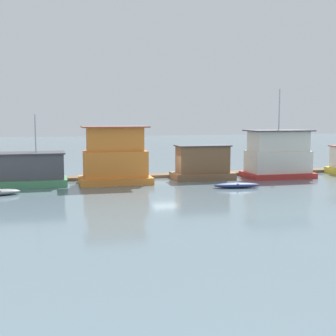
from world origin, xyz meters
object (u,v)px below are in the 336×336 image
Objects in this scene: houseboat_orange at (115,159)px; dinghy_navy at (237,185)px; houseboat_green at (25,170)px; dinghy_grey at (0,192)px; mooring_post_far_left at (33,171)px; houseboat_brown at (203,164)px; mooring_post_near_right at (306,164)px; houseboat_red at (278,155)px; mooring_post_near_left at (195,169)px.

dinghy_navy is at bearing -28.28° from houseboat_orange.
dinghy_navy is at bearing -17.72° from houseboat_green.
dinghy_grey is 1.50× the size of mooring_post_far_left.
houseboat_orange is 9.01m from houseboat_brown.
dinghy_navy is 2.01× the size of mooring_post_near_right.
houseboat_green reaches higher than dinghy_navy.
houseboat_green is at bearing 162.28° from dinghy_navy.
houseboat_green is 25.11m from houseboat_red.
mooring_post_near_right is (21.47, 2.28, -1.30)m from houseboat_orange.
houseboat_orange is (8.15, -0.41, 0.89)m from houseboat_green.
houseboat_green is 19.12m from dinghy_navy.
houseboat_brown is at bearing 1.47° from houseboat_green.
mooring_post_near_right is at bearing 6.52° from houseboat_brown.
mooring_post_far_left is (-16.48, 1.43, -0.44)m from houseboat_brown.
mooring_post_near_right is 0.97× the size of mooring_post_far_left.
mooring_post_near_left is 0.78× the size of mooring_post_far_left.
dinghy_navy is at bearing -79.18° from mooring_post_near_left.
houseboat_green is 17.09m from houseboat_brown.
mooring_post_far_left is at bearing 180.00° from mooring_post_near_left.
houseboat_red is (16.95, 0.30, -0.10)m from houseboat_orange.
mooring_post_near_right is at bearing 6.07° from houseboat_orange.
dinghy_navy is at bearing -146.14° from mooring_post_near_right.
dinghy_grey is 20.02m from dinghy_navy.
dinghy_navy is (19.98, -1.24, -0.00)m from dinghy_grey.
mooring_post_near_left is (8.56, 2.28, -1.50)m from houseboat_orange.
houseboat_brown is (8.93, 0.85, -0.82)m from houseboat_orange.
dinghy_navy is (10.03, -5.39, -2.13)m from houseboat_orange.
dinghy_grey is at bearing -157.35° from houseboat_orange.
dinghy_grey is at bearing -111.54° from houseboat_green.
mooring_post_near_left is 0.81× the size of mooring_post_near_right.
mooring_post_near_right is at bearing 11.58° from dinghy_grey.
houseboat_red is 2.13× the size of dinghy_navy.
dinghy_grey is 6.93m from mooring_post_far_left.
mooring_post_far_left is at bearing 71.98° from houseboat_green.
houseboat_red reaches higher than houseboat_orange.
mooring_post_near_left is (18.51, 6.44, 0.62)m from dinghy_grey.
houseboat_green is 5.06m from dinghy_grey.
houseboat_red is at bearing -3.94° from houseboat_brown.
houseboat_orange reaches higher than dinghy_navy.
houseboat_brown is 0.68× the size of houseboat_red.
houseboat_brown is 12.63m from mooring_post_near_right.
houseboat_red reaches higher than mooring_post_near_left.
houseboat_orange is at bearing -165.06° from mooring_post_near_left.
houseboat_green is 1.10× the size of houseboat_orange.
mooring_post_far_left is (-29.01, 0.00, 0.04)m from mooring_post_near_right.
mooring_post_near_right is at bearing 3.61° from houseboat_green.
houseboat_orange is at bearing -173.93° from mooring_post_near_right.
houseboat_red is at bearing 1.01° from houseboat_orange.
mooring_post_near_left is at bearing 0.00° from mooring_post_far_left.
houseboat_red is at bearing 39.43° from dinghy_navy.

